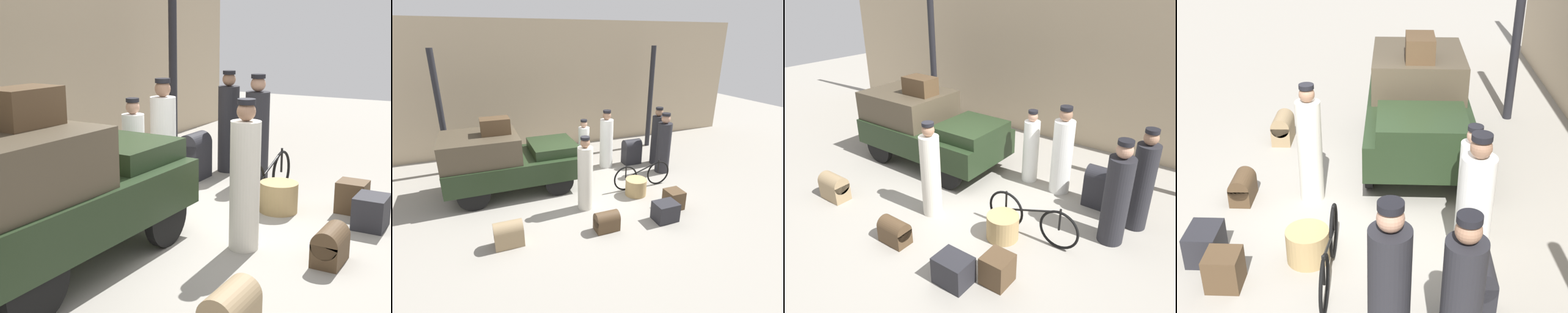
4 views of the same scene
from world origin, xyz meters
TOP-DOWN VIEW (x-y plane):
  - ground_plane at (0.00, 0.00)m, footprint 30.00×30.00m
  - canopy_pillar_right at (3.67, 2.79)m, footprint 0.17×0.17m
  - truck at (-1.87, 0.91)m, footprint 3.43×1.72m
  - bicycle at (1.63, -0.26)m, footprint 1.73×0.04m
  - wicker_basket at (1.26, -0.58)m, footprint 0.55×0.55m
  - porter_standing_middle at (-0.23, -0.73)m, footprint 0.36×0.36m
  - conductor_in_dark_uniform at (2.77, 0.46)m, footprint 0.42×0.42m
  - porter_lifting_near_truck at (1.32, 1.47)m, footprint 0.41×0.41m
  - porter_with_bicycle at (0.58, 1.51)m, footprint 0.34×0.34m
  - porter_carrying_trunk at (2.98, 1.13)m, footprint 0.39×0.39m
  - suitcase_tan_flat at (2.21, 1.40)m, footprint 0.57×0.38m
  - trunk_barrel_dark at (-0.13, -1.77)m, footprint 0.52×0.32m
  - trunk_large_brown at (1.28, -1.90)m, footprint 0.52×0.41m
  - suitcase_black_upright at (1.79, -1.51)m, footprint 0.40×0.41m
  - trunk_on_truck_roof at (-2.04, 0.91)m, footprint 0.72×0.48m

SIDE VIEW (x-z plane):
  - ground_plane at x=0.00m, z-range 0.00..0.00m
  - trunk_barrel_dark at x=-0.13m, z-range 0.00..0.44m
  - trunk_large_brown at x=1.28m, z-range 0.00..0.44m
  - wicker_basket at x=1.26m, z-range 0.00..0.44m
  - suitcase_black_upright at x=1.79m, z-range 0.00..0.46m
  - bicycle at x=1.63m, z-range -0.01..0.74m
  - suitcase_tan_flat at x=2.21m, z-range 0.02..0.85m
  - porter_with_bicycle at x=0.58m, z-range -0.07..1.54m
  - porter_lifting_near_truck at x=1.32m, z-range -0.08..1.77m
  - porter_standing_middle at x=-0.23m, z-range -0.07..1.76m
  - conductor_in_dark_uniform at x=2.77m, z-range -0.08..1.77m
  - porter_carrying_trunk at x=2.98m, z-range -0.08..1.80m
  - truck at x=-1.87m, z-range 0.09..1.72m
  - canopy_pillar_right at x=3.67m, z-range 0.00..3.66m
  - trunk_on_truck_roof at x=-2.04m, z-range 1.64..2.04m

